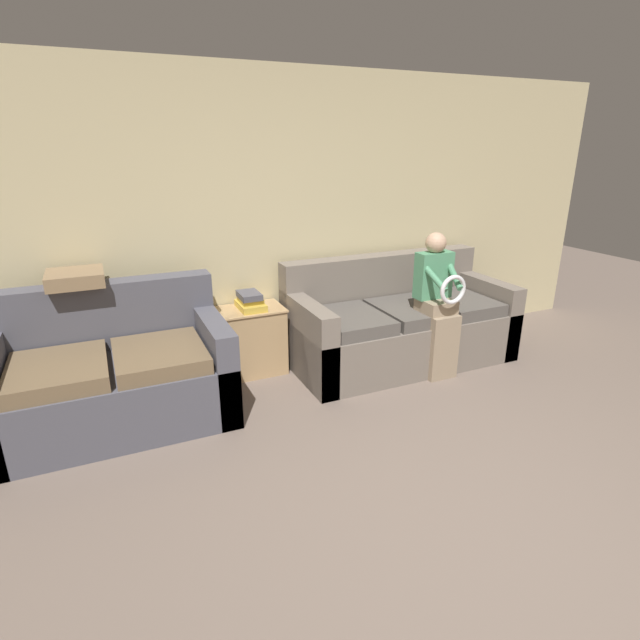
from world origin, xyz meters
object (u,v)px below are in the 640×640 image
couch_main (398,325)px  throw_pillow (75,278)px  book_stack (250,301)px  child_left_seated (438,299)px  side_shelf (252,340)px  couch_side (113,377)px

couch_main → throw_pillow: 2.73m
book_stack → child_left_seated: bearing=-24.6°
child_left_seated → throw_pillow: 2.85m
couch_main → throw_pillow: (-2.64, 0.24, 0.68)m
side_shelf → couch_side: bearing=-162.2°
child_left_seated → book_stack: size_ratio=4.05×
couch_side → book_stack: couch_side is taller
couch_side → throw_pillow: throw_pillow is taller
couch_main → book_stack: 1.40m
couch_main → book_stack: (-1.33, 0.27, 0.32)m
side_shelf → throw_pillow: (-1.31, -0.04, 0.71)m
couch_side → child_left_seated: bearing=-6.7°
couch_side → book_stack: 1.25m
child_left_seated → side_shelf: child_left_seated is taller
couch_side → book_stack: (1.15, 0.36, 0.32)m
side_shelf → book_stack: bearing=-113.8°
child_left_seated → throw_pillow: (-2.76, 0.63, 0.33)m
side_shelf → couch_main: bearing=-12.0°
couch_side → throw_pillow: size_ratio=4.20×
child_left_seated → side_shelf: bearing=155.0°
couch_side → child_left_seated: size_ratio=1.31×
side_shelf → throw_pillow: size_ratio=1.55×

